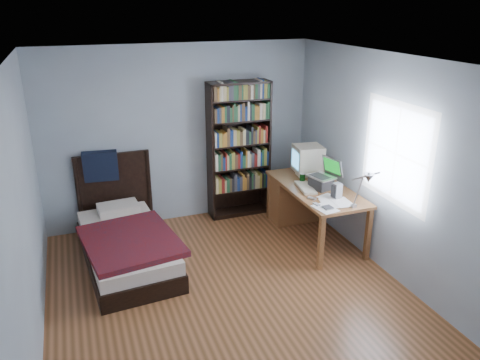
% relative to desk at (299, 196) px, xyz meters
% --- Properties ---
extents(room, '(4.20, 4.24, 2.50)m').
position_rel_desk_xyz_m(room, '(-1.48, -1.31, 0.84)').
color(room, brown).
rests_on(room, ground).
extents(desk, '(0.75, 1.61, 0.73)m').
position_rel_desk_xyz_m(desk, '(0.00, 0.00, 0.00)').
color(desk, brown).
rests_on(desk, floor).
extents(crt_monitor, '(0.42, 0.39, 0.44)m').
position_rel_desk_xyz_m(crt_monitor, '(0.08, -0.02, 0.56)').
color(crt_monitor, beige).
rests_on(crt_monitor, desk).
extents(laptop, '(0.40, 0.38, 0.40)m').
position_rel_desk_xyz_m(laptop, '(0.05, -0.50, 0.43)').
color(laptop, '#2D2D30').
rests_on(laptop, desk).
extents(desk_lamp, '(0.22, 0.50, 0.59)m').
position_rel_desk_xyz_m(desk_lamp, '(-0.01, -1.52, 0.79)').
color(desk_lamp, '#99999E').
rests_on(desk_lamp, desk).
extents(keyboard, '(0.24, 0.47, 0.04)m').
position_rel_desk_xyz_m(keyboard, '(-0.16, -0.46, 0.33)').
color(keyboard, beige).
rests_on(keyboard, desk).
extents(speaker, '(0.11, 0.11, 0.19)m').
position_rel_desk_xyz_m(speaker, '(0.06, -0.86, 0.41)').
color(speaker, gray).
rests_on(speaker, desk).
extents(soda_can, '(0.07, 0.07, 0.13)m').
position_rel_desk_xyz_m(soda_can, '(-0.10, -0.25, 0.38)').
color(soda_can, '#073508').
rests_on(soda_can, desk).
extents(mouse, '(0.07, 0.13, 0.04)m').
position_rel_desk_xyz_m(mouse, '(-0.04, -0.12, 0.33)').
color(mouse, silver).
rests_on(mouse, desk).
extents(phone_silver, '(0.10, 0.12, 0.02)m').
position_rel_desk_xyz_m(phone_silver, '(-0.25, -0.78, 0.32)').
color(phone_silver, silver).
rests_on(phone_silver, desk).
extents(phone_grey, '(0.06, 0.10, 0.02)m').
position_rel_desk_xyz_m(phone_grey, '(-0.28, -0.96, 0.32)').
color(phone_grey, gray).
rests_on(phone_grey, desk).
extents(external_drive, '(0.11, 0.11, 0.02)m').
position_rel_desk_xyz_m(external_drive, '(-0.21, -1.10, 0.32)').
color(external_drive, gray).
rests_on(external_drive, desk).
extents(bookshelf, '(0.89, 0.30, 1.98)m').
position_rel_desk_xyz_m(bookshelf, '(-0.68, 0.63, 0.58)').
color(bookshelf, black).
rests_on(bookshelf, floor).
extents(bed, '(1.17, 2.06, 1.16)m').
position_rel_desk_xyz_m(bed, '(-2.46, -0.17, -0.16)').
color(bed, black).
rests_on(bed, floor).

